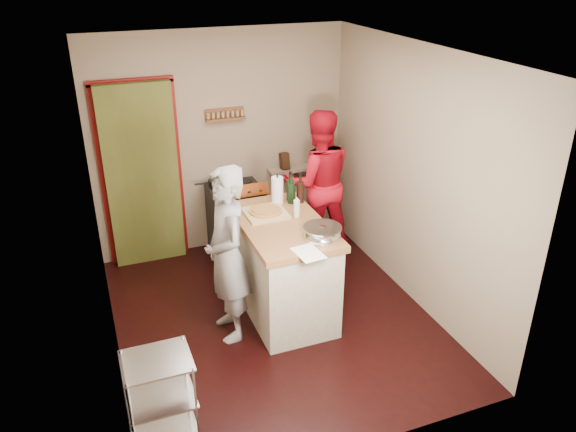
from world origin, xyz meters
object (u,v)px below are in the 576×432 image
object	(u,v)px
wire_shelving	(161,399)
person_red	(318,182)
person_stripe	(227,255)
stove	(236,220)
island	(283,266)

from	to	relation	value
wire_shelving	person_red	distance (m)	3.34
person_stripe	person_red	xyz separation A→B (m)	(1.45, 1.25, 0.03)
person_stripe	stove	bearing A→B (deg)	160.04
island	person_red	size ratio (longest dim) A/B	0.84
wire_shelving	island	size ratio (longest dim) A/B	0.55
wire_shelving	island	xyz separation A→B (m)	(1.43, 1.30, 0.08)
person_red	wire_shelving	bearing A→B (deg)	55.81
island	person_stripe	world-z (taller)	person_stripe
island	person_stripe	distance (m)	0.70
stove	person_stripe	xyz separation A→B (m)	(-0.50, -1.48, 0.40)
stove	person_stripe	world-z (taller)	person_stripe
wire_shelving	person_stripe	bearing A→B (deg)	54.19
person_stripe	person_red	distance (m)	1.92
wire_shelving	stove	bearing A→B (deg)	63.15
person_stripe	person_red	size ratio (longest dim) A/B	0.97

